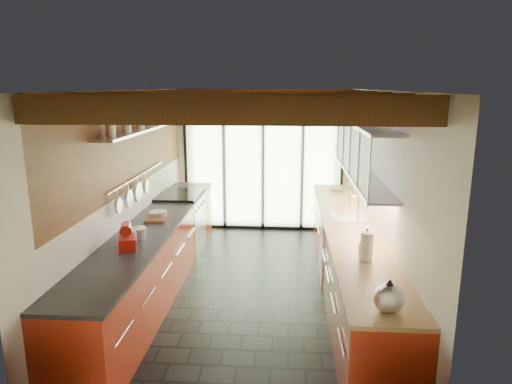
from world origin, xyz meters
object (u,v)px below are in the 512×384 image
(bowl, at_px, (335,189))
(paper_towel, at_px, (367,247))
(stand_mixer, at_px, (128,238))
(kettle, at_px, (389,297))
(soap_bottle, at_px, (363,246))

(bowl, bearing_deg, paper_towel, -90.00)
(stand_mixer, bearing_deg, paper_towel, -4.27)
(kettle, bearing_deg, bowl, 90.00)
(bowl, bearing_deg, soap_bottle, -90.00)
(stand_mixer, bearing_deg, kettle, -26.50)
(stand_mixer, xyz_separation_m, paper_towel, (2.54, -0.19, 0.03))
(paper_towel, bearing_deg, soap_bottle, 90.00)
(stand_mixer, distance_m, soap_bottle, 2.54)
(paper_towel, distance_m, soap_bottle, 0.21)
(paper_towel, bearing_deg, stand_mixer, 175.73)
(bowl, bearing_deg, kettle, -90.00)
(kettle, bearing_deg, soap_bottle, 90.00)
(paper_towel, relative_size, bowl, 1.62)
(stand_mixer, height_order, paper_towel, paper_towel)
(soap_bottle, bearing_deg, bowl, 90.00)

